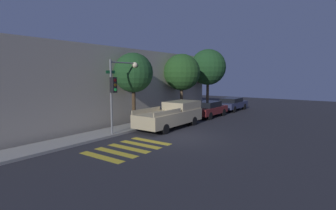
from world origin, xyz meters
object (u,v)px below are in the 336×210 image
tree_near_corner (133,73)px  sedan_near_corner (208,109)px  tree_far_end (208,67)px  pickup_truck (172,115)px  sedan_middle (232,104)px  tree_midblock (182,72)px  traffic_light_pole (118,83)px

tree_near_corner → sedan_near_corner: bearing=-18.3°
sedan_near_corner → tree_far_end: bearing=28.0°
pickup_truck → tree_near_corner: (-1.41, 2.30, 2.89)m
pickup_truck → tree_far_end: 10.71m
sedan_middle → tree_midblock: 7.17m
sedan_middle → tree_near_corner: size_ratio=0.88×
pickup_truck → tree_midblock: bearing=25.6°
traffic_light_pole → pickup_truck: traffic_light_pole is taller
sedan_near_corner → tree_near_corner: tree_near_corner is taller
sedan_near_corner → sedan_middle: sedan_near_corner is taller
pickup_truck → tree_far_end: bearing=13.1°
tree_far_end → tree_midblock: bearing=180.0°
sedan_middle → tree_far_end: size_ratio=0.72×
pickup_truck → sedan_middle: size_ratio=1.25×
traffic_light_pole → tree_near_corner: (2.40, 1.03, 0.59)m
sedan_middle → tree_far_end: (-0.97, 2.30, 3.73)m
sedan_near_corner → sedan_middle: 5.28m
pickup_truck → tree_midblock: tree_midblock is taller
sedan_middle → tree_midblock: tree_midblock is taller
tree_near_corner → tree_midblock: (6.21, 0.00, 0.10)m
traffic_light_pole → tree_near_corner: size_ratio=0.88×
tree_far_end → traffic_light_pole: bearing=-175.7°
traffic_light_pole → tree_far_end: (13.65, 1.03, 1.26)m
tree_midblock → tree_far_end: tree_far_end is taller
sedan_near_corner → tree_near_corner: size_ratio=0.83×
tree_midblock → tree_far_end: (5.04, 0.00, 0.57)m
tree_midblock → pickup_truck: bearing=-154.4°
sedan_middle → sedan_near_corner: bearing=180.0°
sedan_middle → tree_midblock: (-6.01, 2.30, 3.16)m
pickup_truck → sedan_middle: bearing=-0.0°
tree_near_corner → tree_far_end: (11.25, 0.00, 0.67)m
pickup_truck → sedan_middle: (10.81, -0.00, -0.17)m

